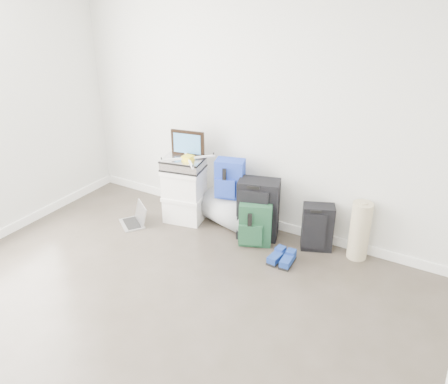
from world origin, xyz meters
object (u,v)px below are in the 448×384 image
Objects in this scene: large_suitcase at (258,209)px; carry_on at (317,228)px; briefcase at (183,164)px; laptop at (136,219)px; boxes_stack at (184,194)px; duffel_bag at (231,211)px.

carry_on is at bearing -8.86° from large_suitcase.
carry_on is at bearing -5.66° from briefcase.
briefcase is 0.86m from laptop.
boxes_stack is 0.63m from laptop.
laptop is at bearing -136.42° from duffel_bag.
duffel_bag is 1.54× the size of laptop.
briefcase is at bearing -150.61° from duffel_bag.
briefcase is at bearing 162.63° from carry_on.
large_suitcase is at bearing 165.03° from carry_on.
briefcase is at bearing 76.53° from laptop.
carry_on reaches higher than laptop.
boxes_stack is 1.02× the size of duffel_bag.
briefcase reaches higher than large_suitcase.
carry_on is (1.54, 0.17, -0.45)m from briefcase.
large_suitcase is (0.37, -0.06, 0.14)m from duffel_bag.
carry_on is at bearing 17.83° from duffel_bag.
duffel_bag is at bearing 153.38° from large_suitcase.
boxes_stack is 0.90m from large_suitcase.
large_suitcase is at bearing -7.36° from briefcase.
large_suitcase reaches higher than carry_on.
boxes_stack reaches higher than carry_on.
laptop is (-0.43, -0.38, -0.64)m from briefcase.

